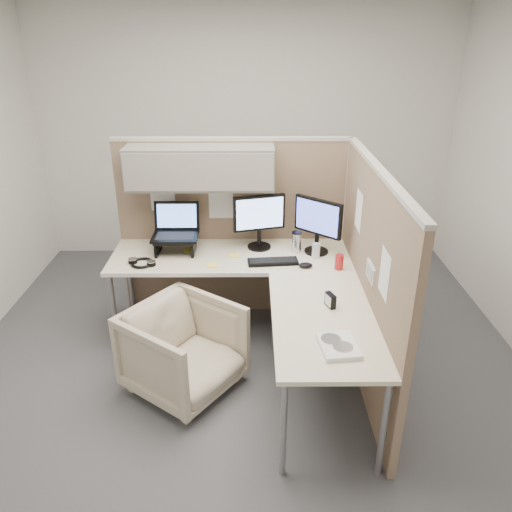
{
  "coord_description": "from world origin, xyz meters",
  "views": [
    {
      "loc": [
        0.08,
        -3.24,
        2.46
      ],
      "look_at": [
        0.1,
        0.25,
        0.85
      ],
      "focal_mm": 35.0,
      "sensor_mm": 36.0,
      "label": 1
    }
  ],
  "objects_px": {
    "desk": "(259,282)",
    "office_chair": "(184,346)",
    "keyboard": "(273,262)",
    "monitor_left": "(259,217)"
  },
  "relations": [
    {
      "from": "keyboard",
      "to": "monitor_left",
      "type": "bearing_deg",
      "value": 103.58
    },
    {
      "from": "monitor_left",
      "to": "keyboard",
      "type": "xyz_separation_m",
      "value": [
        0.11,
        -0.31,
        -0.26
      ]
    },
    {
      "from": "desk",
      "to": "keyboard",
      "type": "xyz_separation_m",
      "value": [
        0.11,
        0.25,
        0.05
      ]
    },
    {
      "from": "desk",
      "to": "office_chair",
      "type": "relative_size",
      "value": 2.77
    },
    {
      "from": "monitor_left",
      "to": "keyboard",
      "type": "height_order",
      "value": "monitor_left"
    },
    {
      "from": "desk",
      "to": "office_chair",
      "type": "distance_m",
      "value": 0.74
    },
    {
      "from": "keyboard",
      "to": "desk",
      "type": "bearing_deg",
      "value": -119.58
    },
    {
      "from": "desk",
      "to": "office_chair",
      "type": "xyz_separation_m",
      "value": [
        -0.55,
        -0.37,
        -0.33
      ]
    },
    {
      "from": "office_chair",
      "to": "keyboard",
      "type": "xyz_separation_m",
      "value": [
        0.66,
        0.61,
        0.38
      ]
    },
    {
      "from": "desk",
      "to": "monitor_left",
      "type": "xyz_separation_m",
      "value": [
        0.01,
        0.56,
        0.32
      ]
    }
  ]
}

